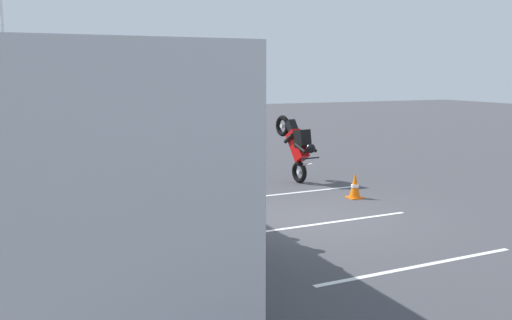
{
  "coord_description": "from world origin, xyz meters",
  "views": [
    {
      "loc": [
        -9.99,
        5.45,
        2.97
      ],
      "look_at": [
        1.03,
        0.66,
        1.1
      ],
      "focal_mm": 39.1,
      "sensor_mm": 36.0,
      "label": 1
    }
  ],
  "objects_px": {
    "spectator_far_right": "(166,160)",
    "stunt_motorcycle": "(297,144)",
    "flagpole": "(5,69)",
    "spectator_far_left": "(232,198)",
    "spectator_right": "(179,172)",
    "spectator_centre": "(201,176)",
    "tour_bus": "(61,154)",
    "traffic_cone": "(355,186)",
    "spectator_left": "(219,183)",
    "parked_motorcycle_silver": "(127,179)"
  },
  "relations": [
    {
      "from": "spectator_far_right",
      "to": "stunt_motorcycle",
      "type": "relative_size",
      "value": 0.94
    },
    {
      "from": "flagpole",
      "to": "spectator_far_left",
      "type": "bearing_deg",
      "value": -160.25
    },
    {
      "from": "stunt_motorcycle",
      "to": "spectator_right",
      "type": "bearing_deg",
      "value": 121.49
    },
    {
      "from": "spectator_centre",
      "to": "flagpole",
      "type": "distance_m",
      "value": 8.52
    },
    {
      "from": "spectator_centre",
      "to": "spectator_far_right",
      "type": "relative_size",
      "value": 0.97
    },
    {
      "from": "tour_bus",
      "to": "traffic_cone",
      "type": "height_order",
      "value": "tour_bus"
    },
    {
      "from": "spectator_left",
      "to": "flagpole",
      "type": "height_order",
      "value": "flagpole"
    },
    {
      "from": "spectator_left",
      "to": "spectator_right",
      "type": "bearing_deg",
      "value": 6.61
    },
    {
      "from": "spectator_far_right",
      "to": "flagpole",
      "type": "height_order",
      "value": "flagpole"
    },
    {
      "from": "spectator_far_right",
      "to": "parked_motorcycle_silver",
      "type": "bearing_deg",
      "value": 28.74
    },
    {
      "from": "parked_motorcycle_silver",
      "to": "flagpole",
      "type": "bearing_deg",
      "value": 30.06
    },
    {
      "from": "spectator_far_left",
      "to": "flagpole",
      "type": "bearing_deg",
      "value": 19.75
    },
    {
      "from": "spectator_far_right",
      "to": "tour_bus",
      "type": "bearing_deg",
      "value": 133.56
    },
    {
      "from": "spectator_left",
      "to": "spectator_far_left",
      "type": "bearing_deg",
      "value": 174.46
    },
    {
      "from": "stunt_motorcycle",
      "to": "parked_motorcycle_silver",
      "type": "bearing_deg",
      "value": 93.38
    },
    {
      "from": "spectator_far_left",
      "to": "flagpole",
      "type": "distance_m",
      "value": 10.05
    },
    {
      "from": "spectator_left",
      "to": "stunt_motorcycle",
      "type": "xyz_separation_m",
      "value": [
        4.26,
        -3.79,
        0.01
      ]
    },
    {
      "from": "tour_bus",
      "to": "spectator_right",
      "type": "height_order",
      "value": "tour_bus"
    },
    {
      "from": "spectator_left",
      "to": "traffic_cone",
      "type": "bearing_deg",
      "value": -65.23
    },
    {
      "from": "parked_motorcycle_silver",
      "to": "flagpole",
      "type": "height_order",
      "value": "flagpole"
    },
    {
      "from": "parked_motorcycle_silver",
      "to": "spectator_far_right",
      "type": "bearing_deg",
      "value": -151.26
    },
    {
      "from": "spectator_right",
      "to": "flagpole",
      "type": "height_order",
      "value": "flagpole"
    },
    {
      "from": "flagpole",
      "to": "spectator_centre",
      "type": "bearing_deg",
      "value": -156.25
    },
    {
      "from": "stunt_motorcycle",
      "to": "spectator_centre",
      "type": "bearing_deg",
      "value": 132.13
    },
    {
      "from": "spectator_far_right",
      "to": "traffic_cone",
      "type": "bearing_deg",
      "value": -101.23
    },
    {
      "from": "stunt_motorcycle",
      "to": "flagpole",
      "type": "bearing_deg",
      "value": 60.49
    },
    {
      "from": "spectator_centre",
      "to": "flagpole",
      "type": "height_order",
      "value": "flagpole"
    },
    {
      "from": "tour_bus",
      "to": "stunt_motorcycle",
      "type": "distance_m",
      "value": 7.38
    },
    {
      "from": "spectator_right",
      "to": "traffic_cone",
      "type": "xyz_separation_m",
      "value": [
        0.11,
        -4.36,
        -0.67
      ]
    },
    {
      "from": "spectator_left",
      "to": "spectator_centre",
      "type": "xyz_separation_m",
      "value": [
        0.76,
        0.08,
        0.01
      ]
    },
    {
      "from": "tour_bus",
      "to": "spectator_right",
      "type": "distance_m",
      "value": 2.75
    },
    {
      "from": "traffic_cone",
      "to": "spectator_left",
      "type": "bearing_deg",
      "value": 114.77
    },
    {
      "from": "spectator_far_right",
      "to": "flagpole",
      "type": "distance_m",
      "value": 6.7
    },
    {
      "from": "spectator_centre",
      "to": "stunt_motorcycle",
      "type": "height_order",
      "value": "stunt_motorcycle"
    },
    {
      "from": "spectator_right",
      "to": "parked_motorcycle_silver",
      "type": "distance_m",
      "value": 2.33
    },
    {
      "from": "spectator_far_left",
      "to": "traffic_cone",
      "type": "height_order",
      "value": "spectator_far_left"
    },
    {
      "from": "spectator_far_left",
      "to": "parked_motorcycle_silver",
      "type": "distance_m",
      "value": 4.99
    },
    {
      "from": "tour_bus",
      "to": "spectator_far_left",
      "type": "bearing_deg",
      "value": -120.76
    },
    {
      "from": "tour_bus",
      "to": "parked_motorcycle_silver",
      "type": "bearing_deg",
      "value": -26.24
    },
    {
      "from": "spectator_far_left",
      "to": "spectator_centre",
      "type": "xyz_separation_m",
      "value": [
        1.67,
        -0.01,
        0.08
      ]
    },
    {
      "from": "tour_bus",
      "to": "spectator_centre",
      "type": "relative_size",
      "value": 6.26
    },
    {
      "from": "spectator_right",
      "to": "tour_bus",
      "type": "bearing_deg",
      "value": 117.71
    },
    {
      "from": "flagpole",
      "to": "traffic_cone",
      "type": "bearing_deg",
      "value": -130.32
    },
    {
      "from": "tour_bus",
      "to": "spectator_left",
      "type": "distance_m",
      "value": 2.7
    },
    {
      "from": "spectator_far_left",
      "to": "stunt_motorcycle",
      "type": "height_order",
      "value": "stunt_motorcycle"
    },
    {
      "from": "spectator_centre",
      "to": "stunt_motorcycle",
      "type": "distance_m",
      "value": 5.22
    },
    {
      "from": "spectator_far_right",
      "to": "stunt_motorcycle",
      "type": "bearing_deg",
      "value": -69.96
    },
    {
      "from": "spectator_right",
      "to": "stunt_motorcycle",
      "type": "xyz_separation_m",
      "value": [
        2.45,
        -4.0,
        0.08
      ]
    },
    {
      "from": "spectator_far_left",
      "to": "spectator_far_right",
      "type": "bearing_deg",
      "value": 2.27
    },
    {
      "from": "stunt_motorcycle",
      "to": "spectator_far_right",
      "type": "bearing_deg",
      "value": 110.04
    }
  ]
}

